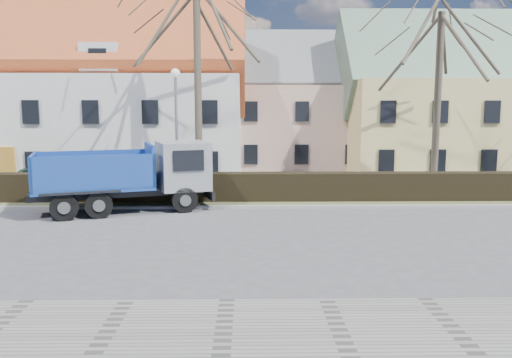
{
  "coord_description": "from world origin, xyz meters",
  "views": [
    {
      "loc": [
        0.47,
        -16.66,
        4.31
      ],
      "look_at": [
        0.79,
        2.38,
        1.6
      ],
      "focal_mm": 35.0,
      "sensor_mm": 36.0,
      "label": 1
    }
  ],
  "objects_px": {
    "dump_truck": "(118,176)",
    "streetlight": "(177,134)",
    "parked_car_a": "(41,178)",
    "cart_frame": "(97,201)"
  },
  "relations": [
    {
      "from": "dump_truck",
      "to": "streetlight",
      "type": "height_order",
      "value": "streetlight"
    },
    {
      "from": "dump_truck",
      "to": "streetlight",
      "type": "relative_size",
      "value": 1.2
    },
    {
      "from": "streetlight",
      "to": "parked_car_a",
      "type": "bearing_deg",
      "value": 159.31
    },
    {
      "from": "cart_frame",
      "to": "dump_truck",
      "type": "bearing_deg",
      "value": -33.4
    },
    {
      "from": "cart_frame",
      "to": "parked_car_a",
      "type": "distance_m",
      "value": 6.77
    },
    {
      "from": "parked_car_a",
      "to": "streetlight",
      "type": "bearing_deg",
      "value": -125.33
    },
    {
      "from": "dump_truck",
      "to": "parked_car_a",
      "type": "relative_size",
      "value": 2.03
    },
    {
      "from": "dump_truck",
      "to": "cart_frame",
      "type": "distance_m",
      "value": 1.87
    },
    {
      "from": "dump_truck",
      "to": "cart_frame",
      "type": "relative_size",
      "value": 11.74
    },
    {
      "from": "streetlight",
      "to": "parked_car_a",
      "type": "height_order",
      "value": "streetlight"
    }
  ]
}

